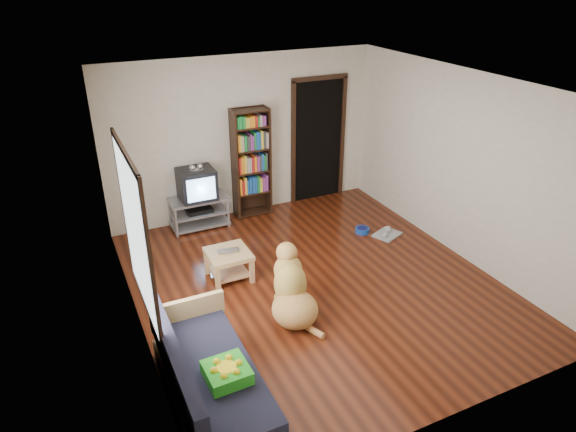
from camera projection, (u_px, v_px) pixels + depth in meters
name	position (u px, v px, depth m)	size (l,w,h in m)	color
ground	(315.00, 283.00, 6.80)	(5.00, 5.00, 0.00)	#541F0E
ceiling	(320.00, 86.00, 5.65)	(5.00, 5.00, 0.00)	white
wall_back	(244.00, 137.00, 8.25)	(4.50, 4.50, 0.00)	beige
wall_front	(462.00, 305.00, 4.19)	(4.50, 4.50, 0.00)	beige
wall_left	(128.00, 231.00, 5.36)	(5.00, 5.00, 0.00)	beige
wall_right	(461.00, 166.00, 7.08)	(5.00, 5.00, 0.00)	beige
green_cushion	(227.00, 372.00, 4.64)	(0.39, 0.39, 0.13)	green
laptop	(229.00, 252.00, 6.72)	(0.29, 0.19, 0.02)	#B9BABE
dog_bowl	(362.00, 230.00, 8.07)	(0.22, 0.22, 0.08)	#16409B
grey_rag	(387.00, 235.00, 7.99)	(0.40, 0.32, 0.03)	#A6A6A6
window	(136.00, 234.00, 4.87)	(0.03, 1.46, 1.70)	white
doorway	(318.00, 137.00, 8.83)	(1.03, 0.05, 2.19)	black
tv_stand	(199.00, 211.00, 8.16)	(0.90, 0.45, 0.50)	#99999E
crt_tv	(196.00, 183.00, 7.97)	(0.55, 0.52, 0.58)	black
bookshelf	(251.00, 157.00, 8.27)	(0.60, 0.30, 1.80)	black
sofa	(209.00, 382.00, 4.84)	(0.80, 1.80, 0.80)	tan
coffee_table	(229.00, 260.00, 6.80)	(0.55, 0.55, 0.40)	tan
dog	(292.00, 291.00, 6.08)	(0.65, 1.08, 0.88)	#BF8649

